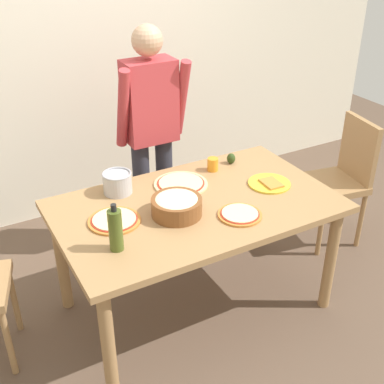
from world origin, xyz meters
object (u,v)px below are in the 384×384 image
(person_cook, at_px, (151,128))
(pizza_raw_on_board, at_px, (181,184))
(popcorn_bowl, at_px, (177,205))
(pizza_second_cooked, at_px, (240,214))
(pizza_cooked_on_tray, at_px, (114,220))
(plate_with_slice, at_px, (270,183))
(steel_pot, at_px, (117,183))
(olive_oil_bottle, at_px, (116,230))
(chair_wooden_right, at_px, (342,174))
(cup_orange, at_px, (213,164))
(avocado, at_px, (231,158))
(dining_table, at_px, (196,217))

(person_cook, bearing_deg, pizza_raw_on_board, -95.61)
(person_cook, height_order, pizza_raw_on_board, person_cook)
(popcorn_bowl, bearing_deg, pizza_second_cooked, -31.40)
(person_cook, height_order, pizza_cooked_on_tray, person_cook)
(pizza_second_cooked, bearing_deg, plate_with_slice, 30.41)
(steel_pot, bearing_deg, olive_oil_bottle, -112.27)
(chair_wooden_right, xyz_separation_m, plate_with_slice, (-0.82, -0.18, 0.23))
(chair_wooden_right, bearing_deg, olive_oil_bottle, -169.24)
(pizza_raw_on_board, relative_size, steel_pot, 1.90)
(plate_with_slice, xyz_separation_m, cup_orange, (-0.20, 0.33, 0.03))
(person_cook, bearing_deg, avocado, -47.35)
(person_cook, relative_size, pizza_cooked_on_tray, 5.68)
(chair_wooden_right, distance_m, plate_with_slice, 0.87)
(person_cook, bearing_deg, pizza_second_cooked, -86.16)
(avocado, bearing_deg, plate_with_slice, -82.96)
(olive_oil_bottle, bearing_deg, chair_wooden_right, 10.76)
(chair_wooden_right, distance_m, olive_oil_bottle, 1.94)
(pizza_cooked_on_tray, bearing_deg, cup_orange, 18.90)
(chair_wooden_right, xyz_separation_m, pizza_second_cooked, (-1.18, -0.40, 0.23))
(pizza_cooked_on_tray, xyz_separation_m, cup_orange, (0.78, 0.27, 0.03))
(pizza_cooked_on_tray, height_order, avocado, avocado)
(cup_orange, bearing_deg, person_cook, 116.61)
(chair_wooden_right, bearing_deg, pizza_cooked_on_tray, -176.29)
(chair_wooden_right, bearing_deg, plate_with_slice, -167.27)
(olive_oil_bottle, bearing_deg, cup_orange, 30.56)
(pizza_second_cooked, height_order, steel_pot, steel_pot)
(chair_wooden_right, distance_m, pizza_second_cooked, 1.26)
(dining_table, distance_m, pizza_cooked_on_tray, 0.49)
(dining_table, bearing_deg, popcorn_bowl, -161.21)
(olive_oil_bottle, xyz_separation_m, steel_pot, (0.22, 0.53, -0.05))
(dining_table, bearing_deg, plate_with_slice, -2.46)
(dining_table, bearing_deg, olive_oil_bottle, -160.88)
(pizza_cooked_on_tray, height_order, pizza_second_cooked, same)
(person_cook, relative_size, olive_oil_bottle, 6.33)
(person_cook, relative_size, avocado, 23.14)
(olive_oil_bottle, xyz_separation_m, cup_orange, (0.86, 0.51, -0.07))
(pizza_cooked_on_tray, xyz_separation_m, steel_pot, (0.14, 0.29, 0.06))
(chair_wooden_right, xyz_separation_m, pizza_cooked_on_tray, (-1.80, -0.12, 0.23))
(chair_wooden_right, bearing_deg, steel_pot, 173.98)
(person_cook, distance_m, steel_pot, 0.60)
(olive_oil_bottle, bearing_deg, person_cook, 56.17)
(dining_table, xyz_separation_m, pizza_second_cooked, (0.14, -0.23, 0.10))
(person_cook, height_order, pizza_second_cooked, person_cook)
(person_cook, relative_size, popcorn_bowl, 5.79)
(dining_table, xyz_separation_m, steel_pot, (-0.34, 0.34, 0.16))
(dining_table, distance_m, olive_oil_bottle, 0.63)
(person_cook, relative_size, steel_pot, 9.34)
(popcorn_bowl, bearing_deg, steel_pot, 115.88)
(dining_table, distance_m, plate_with_slice, 0.51)
(person_cook, height_order, chair_wooden_right, person_cook)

